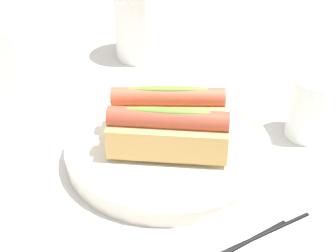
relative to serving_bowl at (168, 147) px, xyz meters
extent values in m
plane|color=beige|center=(-0.03, 0.01, -0.02)|extent=(2.40, 2.40, 0.00)
cylinder|color=silver|center=(0.00, 0.00, 0.00)|extent=(0.27, 0.27, 0.02)
torus|color=silver|center=(0.00, 0.00, 0.01)|extent=(0.27, 0.27, 0.01)
cube|color=tan|center=(-0.01, -0.03, 0.03)|extent=(0.16, 0.10, 0.04)
cylinder|color=#A84733|center=(-0.01, -0.03, 0.06)|extent=(0.15, 0.08, 0.03)
ellipsoid|color=olive|center=(-0.01, -0.03, 0.07)|extent=(0.11, 0.05, 0.01)
cube|color=tan|center=(0.01, 0.03, 0.03)|extent=(0.16, 0.09, 0.04)
cylinder|color=#BC563D|center=(0.01, 0.03, 0.06)|extent=(0.15, 0.07, 0.03)
ellipsoid|color=olive|center=(0.01, 0.03, 0.07)|extent=(0.11, 0.04, 0.01)
cylinder|color=white|center=(0.21, 0.00, 0.03)|extent=(0.07, 0.07, 0.09)
cylinder|color=silver|center=(0.21, 0.00, 0.01)|extent=(0.06, 0.06, 0.05)
cylinder|color=white|center=(0.05, 0.33, 0.05)|extent=(0.11, 0.11, 0.13)
cylinder|color=black|center=(0.02, -0.18, -0.01)|extent=(0.21, 0.06, 0.01)
camera|label=1|loc=(-0.14, -0.52, 0.38)|focal=52.84mm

